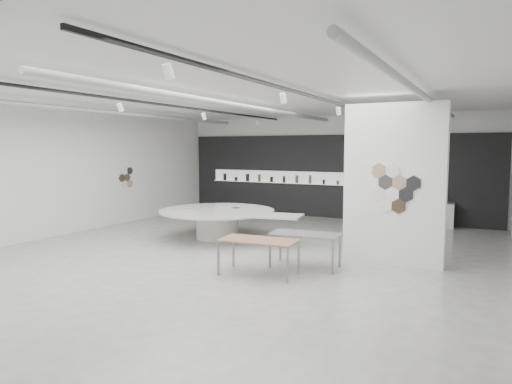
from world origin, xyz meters
The scene contains 7 objects.
room centered at (-0.09, 0.00, 2.07)m, with size 12.02×14.02×3.82m.
back_wall_display centered at (-0.08, 6.93, 1.54)m, with size 11.80×0.27×3.10m.
partition_column centered at (3.50, 1.00, 1.80)m, with size 2.20×0.38×3.60m.
display_island centered at (-1.51, 1.59, 0.55)m, with size 4.61×3.82×0.85m.
sample_table_wood centered at (1.25, -1.23, 0.69)m, with size 1.64×0.92×0.74m.
sample_table_stone centered at (1.88, -0.24, 0.69)m, with size 1.53×0.86×0.76m.
kitchen_counter centered at (3.63, 6.51, 0.42)m, with size 1.54×0.73×1.17m.
Camera 1 is at (5.51, -9.41, 2.61)m, focal length 32.00 mm.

